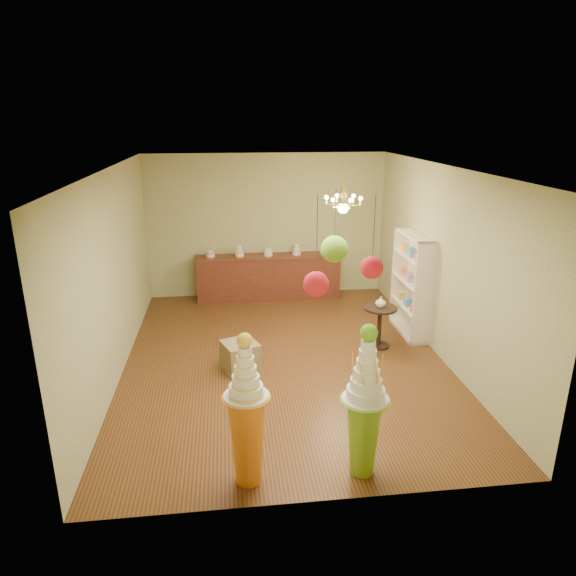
{
  "coord_description": "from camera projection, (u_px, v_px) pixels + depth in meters",
  "views": [
    {
      "loc": [
        -0.84,
        -7.42,
        3.7
      ],
      "look_at": [
        0.06,
        0.0,
        1.19
      ],
      "focal_mm": 32.0,
      "sensor_mm": 36.0,
      "label": 1
    }
  ],
  "objects": [
    {
      "name": "pedestal_orange",
      "position": [
        247.0,
        427.0,
        5.28
      ],
      "size": [
        0.6,
        0.6,
        1.71
      ],
      "rotation": [
        0.0,
        0.0,
        -0.38
      ],
      "color": "orange",
      "rests_on": "floor"
    },
    {
      "name": "pom_red_right",
      "position": [
        372.0,
        267.0,
        5.04
      ],
      "size": [
        0.22,
        0.22,
        0.83
      ],
      "color": "#383428",
      "rests_on": "ceiling"
    },
    {
      "name": "vase",
      "position": [
        381.0,
        302.0,
        8.43
      ],
      "size": [
        0.22,
        0.22,
        0.18
      ],
      "primitive_type": "imported",
      "rotation": [
        0.0,
        0.0,
        0.34
      ],
      "color": "silver",
      "rests_on": "round_table"
    },
    {
      "name": "pom_green_mid",
      "position": [
        334.0,
        249.0,
        5.41
      ],
      "size": [
        0.29,
        0.29,
        0.78
      ],
      "color": "#383428",
      "rests_on": "ceiling"
    },
    {
      "name": "shelving_unit",
      "position": [
        411.0,
        284.0,
        8.98
      ],
      "size": [
        0.33,
        1.2,
        1.8
      ],
      "color": "silver",
      "rests_on": "floor"
    },
    {
      "name": "wall_left",
      "position": [
        114.0,
        275.0,
        7.49
      ],
      "size": [
        0.04,
        6.5,
        3.0
      ],
      "primitive_type": "cube",
      "color": "tan",
      "rests_on": "ground"
    },
    {
      "name": "pedestal_green",
      "position": [
        364.0,
        417.0,
        5.41
      ],
      "size": [
        0.55,
        0.55,
        1.74
      ],
      "rotation": [
        0.0,
        0.0,
        -0.13
      ],
      "color": "#7EB427",
      "rests_on": "floor"
    },
    {
      "name": "wall_right",
      "position": [
        442.0,
        264.0,
        8.06
      ],
      "size": [
        0.04,
        6.5,
        3.0
      ],
      "primitive_type": "cube",
      "color": "tan",
      "rests_on": "ground"
    },
    {
      "name": "floor",
      "position": [
        284.0,
        358.0,
        8.25
      ],
      "size": [
        6.5,
        6.5,
        0.0
      ],
      "primitive_type": "plane",
      "color": "#512F16",
      "rests_on": "ground"
    },
    {
      "name": "wall_back",
      "position": [
        267.0,
        226.0,
        10.83
      ],
      "size": [
        5.0,
        0.04,
        3.0
      ],
      "primitive_type": "cube",
      "color": "tan",
      "rests_on": "ground"
    },
    {
      "name": "wall_front",
      "position": [
        324.0,
        368.0,
        4.71
      ],
      "size": [
        5.0,
        0.04,
        3.0
      ],
      "primitive_type": "cube",
      "color": "tan",
      "rests_on": "ground"
    },
    {
      "name": "ceiling",
      "position": [
        284.0,
        168.0,
        7.3
      ],
      "size": [
        6.5,
        6.5,
        0.0
      ],
      "primitive_type": "plane",
      "rotation": [
        3.14,
        0.0,
        0.0
      ],
      "color": "silver",
      "rests_on": "ground"
    },
    {
      "name": "round_table",
      "position": [
        380.0,
        321.0,
        8.54
      ],
      "size": [
        0.61,
        0.61,
        0.71
      ],
      "rotation": [
        0.0,
        0.0,
        -0.12
      ],
      "color": "black",
      "rests_on": "floor"
    },
    {
      "name": "burlap_riser",
      "position": [
        240.0,
        356.0,
        7.81
      ],
      "size": [
        0.64,
        0.64,
        0.45
      ],
      "primitive_type": "cube",
      "rotation": [
        0.0,
        0.0,
        0.36
      ],
      "color": "olive",
      "rests_on": "floor"
    },
    {
      "name": "chandelier",
      "position": [
        343.0,
        205.0,
        8.5
      ],
      "size": [
        0.83,
        0.83,
        0.85
      ],
      "rotation": [
        0.0,
        0.0,
        -0.34
      ],
      "color": "gold",
      "rests_on": "ceiling"
    },
    {
      "name": "sideboard",
      "position": [
        268.0,
        276.0,
        10.89
      ],
      "size": [
        3.04,
        0.54,
        1.16
      ],
      "color": "#58281B",
      "rests_on": "floor"
    },
    {
      "name": "pom_red_left",
      "position": [
        316.0,
        284.0,
        5.09
      ],
      "size": [
        0.26,
        0.26,
        1.01
      ],
      "color": "#383428",
      "rests_on": "ceiling"
    }
  ]
}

